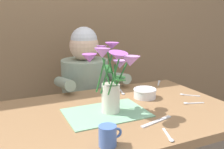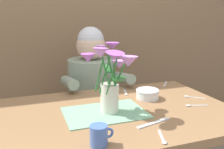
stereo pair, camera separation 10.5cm
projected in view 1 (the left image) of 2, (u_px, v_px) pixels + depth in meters
name	position (u px, v px, depth m)	size (l,w,h in m)	color
wood_panel_backdrop	(64.00, 10.00, 2.08)	(4.00, 0.10, 2.50)	brown
dining_table	(119.00, 128.00, 1.30)	(1.20, 0.80, 0.74)	olive
seated_person	(86.00, 104.00, 1.87)	(0.45, 0.47, 1.14)	#4C4C56
striped_placemat	(106.00, 113.00, 1.24)	(0.40, 0.28, 0.01)	#7AB289
flower_vase	(112.00, 75.00, 1.19)	(0.27, 0.26, 0.34)	silver
ceramic_bowl	(145.00, 93.00, 1.46)	(0.14, 0.14, 0.06)	white
dinner_knife	(157.00, 121.00, 1.14)	(0.19, 0.02, 0.01)	silver
coffee_cup	(108.00, 136.00, 0.93)	(0.09, 0.07, 0.08)	#476BB7
spoon_0	(190.00, 103.00, 1.37)	(0.12, 0.05, 0.01)	silver
spoon_1	(122.00, 93.00, 1.56)	(0.05, 0.12, 0.01)	silver
spoon_2	(159.00, 82.00, 1.79)	(0.09, 0.10, 0.01)	silver
spoon_3	(187.00, 95.00, 1.51)	(0.10, 0.09, 0.01)	silver
spoon_4	(169.00, 137.00, 0.99)	(0.05, 0.12, 0.01)	silver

